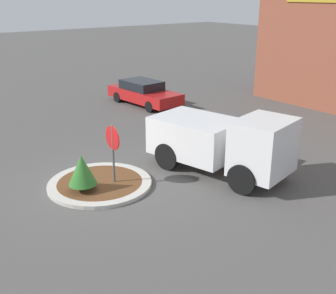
# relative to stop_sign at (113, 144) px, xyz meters

# --- Properties ---
(ground_plane) EXTENTS (120.00, 120.00, 0.00)m
(ground_plane) POSITION_rel_stop_sign_xyz_m (-0.28, -0.40, -1.45)
(ground_plane) COLOR #514F4C
(traffic_island) EXTENTS (3.44, 3.44, 0.13)m
(traffic_island) POSITION_rel_stop_sign_xyz_m (-0.28, -0.40, -1.39)
(traffic_island) COLOR #BCB7AD
(traffic_island) RESTS_ON ground_plane
(stop_sign) EXTENTS (0.81, 0.07, 2.09)m
(stop_sign) POSITION_rel_stop_sign_xyz_m (0.00, 0.00, 0.00)
(stop_sign) COLOR #4C4C51
(stop_sign) RESTS_ON ground_plane
(island_shrub) EXTENTS (0.90, 0.90, 1.19)m
(island_shrub) POSITION_rel_stop_sign_xyz_m (-0.04, -1.12, -0.62)
(island_shrub) COLOR brown
(island_shrub) RESTS_ON traffic_island
(utility_truck) EXTENTS (5.34, 3.12, 2.26)m
(utility_truck) POSITION_rel_stop_sign_xyz_m (1.37, 3.53, -0.27)
(utility_truck) COLOR silver
(utility_truck) RESTS_ON ground_plane
(parked_sedan_red) EXTENTS (4.89, 2.15, 1.35)m
(parked_sedan_red) POSITION_rel_stop_sign_xyz_m (-8.35, 6.91, -0.77)
(parked_sedan_red) COLOR #B21919
(parked_sedan_red) RESTS_ON ground_plane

